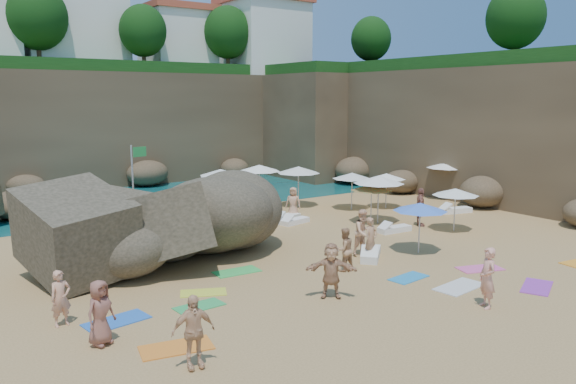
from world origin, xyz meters
TOP-DOWN VIEW (x-y plane):
  - ground at (0.00, 0.00)m, footprint 120.00×120.00m
  - seawater at (0.00, 30.00)m, footprint 120.00×120.00m
  - cliff_back at (2.00, 25.00)m, footprint 44.00×8.00m
  - cliff_right at (19.00, 8.00)m, footprint 8.00×30.00m
  - cliff_corner at (17.00, 20.00)m, footprint 10.00×12.00m
  - clifftop_buildings at (2.96, 25.79)m, footprint 28.48×9.48m
  - clifftop_trees at (4.78, 19.52)m, footprint 35.60×23.82m
  - rock_outcrop at (-4.53, 3.72)m, footprint 9.99×8.71m
  - flag_pole at (-3.43, 7.75)m, footprint 0.79×0.25m
  - parasol_0 at (4.90, 10.14)m, footprint 2.48×2.48m
  - parasol_1 at (2.35, 10.17)m, footprint 2.40×2.40m
  - parasol_2 at (8.29, 5.75)m, footprint 2.22×2.22m
  - parasol_3 at (6.30, 8.14)m, footprint 2.48×2.48m
  - parasol_4 at (15.30, 4.96)m, footprint 2.46×2.46m
  - parasol_6 at (6.79, 2.58)m, footprint 2.10×2.10m
  - parasol_7 at (10.17, 4.96)m, footprint 2.12×2.12m
  - parasol_8 at (7.10, 2.41)m, footprint 2.55×2.55m
  - parasol_10 at (4.67, -2.52)m, footprint 2.19×2.19m
  - parasol_11 at (8.88, -0.90)m, footprint 2.16×2.16m
  - lounger_0 at (3.59, 4.66)m, footprint 1.68×0.85m
  - lounger_1 at (2.24, 8.57)m, footprint 2.09×1.12m
  - lounger_2 at (3.51, 5.41)m, footprint 2.00×1.23m
  - lounger_3 at (6.42, 0.56)m, footprint 1.72×0.68m
  - lounger_4 at (12.36, 1.81)m, footprint 1.91×1.08m
  - lounger_5 at (2.53, -1.98)m, footprint 1.89×1.80m
  - towel_0 at (-7.80, -2.59)m, footprint 1.89×1.15m
  - towel_2 at (-7.11, -5.15)m, footprint 1.95×1.24m
  - towel_3 at (-2.73, -0.55)m, footprint 1.71×0.93m
  - towel_4 at (-4.72, -1.86)m, footprint 1.65×1.29m
  - towel_6 at (4.71, -7.72)m, footprint 1.91×1.49m
  - towel_8 at (1.89, -4.61)m, footprint 1.56×0.91m
  - towel_9 at (4.85, -5.37)m, footprint 1.83×1.31m
  - towel_11 at (-5.37, -2.88)m, footprint 1.54×0.84m
  - towel_13 at (2.58, -6.25)m, footprint 1.99×1.16m
  - person_stand_0 at (-9.13, -2.00)m, footprint 0.65×0.49m
  - person_stand_1 at (0.57, -2.65)m, footprint 0.80×0.64m
  - person_stand_2 at (-0.61, 7.39)m, footprint 1.14×0.79m
  - person_stand_3 at (8.33, 0.72)m, footprint 1.05×1.16m
  - person_stand_4 at (4.29, 5.81)m, footprint 0.86×0.89m
  - person_stand_5 at (-3.92, 10.97)m, footprint 1.44×1.17m
  - person_stand_6 at (1.74, -7.88)m, footprint 0.70×0.81m
  - person_lie_1 at (-7.19, -6.38)m, footprint 1.25×1.88m
  - person_lie_2 at (-8.60, -3.88)m, footprint 1.49×1.88m
  - person_lie_3 at (-1.59, -4.56)m, footprint 2.35×2.37m
  - person_lie_4 at (2.18, -2.33)m, footprint 0.92×1.78m
  - person_lie_5 at (2.52, -1.54)m, footprint 0.98×1.88m

SIDE VIEW (x-z plane):
  - ground at x=0.00m, z-range 0.00..0.00m
  - rock_outcrop at x=-4.53m, z-range -1.68..1.68m
  - seawater at x=0.00m, z-range 0.00..0.00m
  - towel_4 at x=-4.72m, z-range 0.00..0.03m
  - towel_8 at x=1.89m, z-range 0.00..0.03m
  - towel_11 at x=-5.37m, z-range 0.00..0.03m
  - towel_9 at x=4.85m, z-range 0.00..0.03m
  - towel_3 at x=-2.73m, z-range 0.00..0.03m
  - towel_6 at x=4.71m, z-range 0.00..0.03m
  - towel_0 at x=-7.80m, z-range 0.00..0.03m
  - towel_2 at x=-7.11m, z-range 0.00..0.03m
  - towel_13 at x=2.58m, z-range 0.00..0.03m
  - lounger_0 at x=3.59m, z-range 0.00..0.25m
  - lounger_3 at x=6.42m, z-range 0.00..0.26m
  - lounger_4 at x=12.36m, z-range 0.00..0.28m
  - lounger_2 at x=3.51m, z-range 0.00..0.29m
  - lounger_5 at x=2.53m, z-range 0.00..0.30m
  - lounger_1 at x=2.24m, z-range 0.00..0.31m
  - person_lie_4 at x=2.18m, z-range 0.00..0.41m
  - person_lie_1 at x=-7.19m, z-range 0.00..0.43m
  - person_lie_2 at x=-8.60m, z-range 0.00..0.45m
  - person_lie_3 at x=-1.59m, z-range 0.00..0.47m
  - person_lie_5 at x=2.52m, z-range 0.00..0.70m
  - person_stand_5 at x=-3.92m, z-range 0.00..1.57m
  - person_stand_0 at x=-9.13m, z-range 0.00..1.59m
  - person_stand_1 at x=0.57m, z-range 0.00..1.61m
  - person_stand_2 at x=-0.61m, z-range 0.00..1.64m
  - person_stand_4 at x=4.29m, z-range 0.00..1.64m
  - person_stand_6 at x=1.74m, z-range 0.00..1.86m
  - person_stand_3 at x=8.33m, z-range 0.00..1.90m
  - parasol_6 at x=6.79m, z-range 0.83..2.81m
  - parasol_7 at x=10.17m, z-range 0.84..2.84m
  - parasol_11 at x=8.88m, z-range 0.86..2.90m
  - parasol_10 at x=4.67m, z-range 0.86..2.93m
  - parasol_2 at x=8.29m, z-range 0.88..2.97m
  - parasol_1 at x=2.35m, z-range 0.95..3.22m
  - parasol_4 at x=15.30m, z-range 0.97..3.29m
  - parasol_0 at x=4.90m, z-range 0.98..3.32m
  - parasol_3 at x=6.30m, z-range 0.98..3.33m
  - parasol_8 at x=7.10m, z-range 1.01..3.41m
  - flag_pole at x=-3.43m, z-range 0.56..4.64m
  - cliff_back at x=2.00m, z-range 0.00..8.00m
  - cliff_right at x=19.00m, z-range 0.00..8.00m
  - cliff_corner at x=17.00m, z-range 0.00..8.00m
  - clifftop_buildings at x=2.96m, z-range 7.74..14.74m
  - clifftop_trees at x=4.78m, z-range 9.06..13.46m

